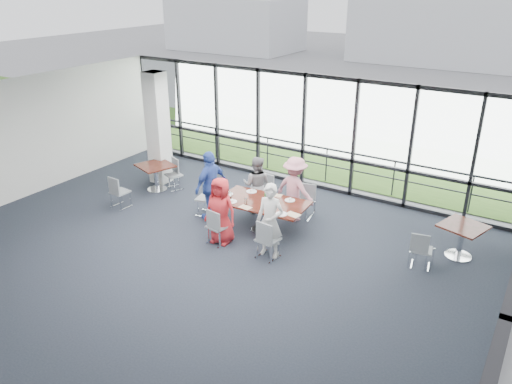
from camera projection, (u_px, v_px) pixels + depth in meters
The scene contains 40 objects.
floor at pixel (194, 259), 10.68m from camera, with size 12.00×10.00×0.02m, color #1E222C.
ceiling at pixel (186, 113), 9.40m from camera, with size 12.00×10.00×0.04m, color white.
wall_left at pixel (10, 142), 12.97m from camera, with size 0.10×10.00×3.20m, color silver.
curtain_wall_back at pixel (304, 131), 13.92m from camera, with size 12.00×0.10×3.20m, color white.
structural_column at pixel (158, 129), 14.13m from camera, with size 0.50×0.50×3.20m, color silver.
apron at pixel (364, 141), 18.45m from camera, with size 80.00×70.00×0.02m, color gray.
grass_strip at pixel (342, 155), 16.89m from camera, with size 80.00×5.00×0.01m, color #30511B.
hangar_aux at pixel (235, 24), 40.43m from camera, with size 10.00×6.00×4.00m, color silver.
guard_rail at pixel (311, 162), 14.83m from camera, with size 0.06×0.06×12.00m, color #2D2D33.
main_table at pixel (263, 206), 11.65m from camera, with size 2.14×1.28×0.75m.
side_table_left at pixel (156, 169), 13.90m from camera, with size 1.13×1.13×0.75m.
side_table_right at pixel (463, 231), 10.53m from camera, with size 1.05×1.05×0.75m.
diner_near_left at pixel (221, 211), 11.08m from camera, with size 0.76×0.49×1.55m, color red.
diner_near_right at pixel (270, 221), 10.51m from camera, with size 0.60×0.44×1.65m, color silver.
diner_far_left at pixel (257, 185), 12.54m from camera, with size 0.72×0.45×1.49m, color gray.
diner_far_right at pixel (295, 189), 12.11m from camera, with size 1.05×0.54×1.63m, color #CE7E8C.
diner_end at pixel (211, 185), 12.17m from camera, with size 1.03×0.56×1.75m, color #2F4CA5.
chair_main_nl at pixel (218, 226), 11.15m from camera, with size 0.42×0.42×0.85m, color gray, non-canonical shape.
chair_main_nr at pixel (268, 239), 10.56m from camera, with size 0.43×0.43×0.89m, color gray, non-canonical shape.
chair_main_fl at pixel (264, 194), 12.78m from camera, with size 0.44×0.44×0.89m, color gray, non-canonical shape.
chair_main_fr at pixel (304, 202), 12.35m from camera, with size 0.41×0.41×0.83m, color gray, non-canonical shape.
chair_main_end at pixel (206, 198), 12.50m from camera, with size 0.44×0.44×0.91m, color gray, non-canonical shape.
chair_spare_la at pixel (120, 192), 12.93m from camera, with size 0.42×0.42×0.86m, color gray, non-canonical shape.
chair_spare_lb at pixel (174, 175), 14.05m from camera, with size 0.41×0.41×0.84m, color gray, non-canonical shape.
chair_spare_r at pixel (422, 250), 10.25m from camera, with size 0.39×0.39×0.79m, color gray, non-canonical shape.
plate_nl at pixel (232, 202), 11.58m from camera, with size 0.24×0.24×0.01m, color white.
plate_nr at pixel (281, 214), 10.96m from camera, with size 0.26×0.26×0.01m, color white.
plate_fl at pixel (252, 191), 12.12m from camera, with size 0.25×0.25×0.01m, color white.
plate_fr at pixel (290, 200), 11.65m from camera, with size 0.24×0.24×0.01m, color white.
plate_end at pixel (228, 194), 11.98m from camera, with size 0.25×0.25×0.01m, color white.
tumbler_a at pixel (246, 201), 11.44m from camera, with size 0.07×0.07×0.14m, color white.
tumbler_b at pixel (271, 205), 11.25m from camera, with size 0.07×0.07×0.14m, color white.
tumbler_c at pixel (271, 195), 11.78m from camera, with size 0.06×0.06×0.13m, color white.
tumbler_d at pixel (230, 195), 11.77m from camera, with size 0.07×0.07×0.14m, color white.
menu_a at pixel (245, 207), 11.31m from camera, with size 0.28×0.19×0.00m, color silver.
menu_b at pixel (293, 215), 10.96m from camera, with size 0.32×0.22×0.00m, color silver.
menu_c at pixel (276, 195), 11.93m from camera, with size 0.28×0.20×0.00m, color silver.
condiment_caddy at pixel (266, 201), 11.58m from camera, with size 0.10×0.07×0.04m, color black.
ketchup_bottle at pixel (267, 197), 11.60m from camera, with size 0.06×0.06×0.18m, color #AB2219.
green_bottle at pixel (266, 198), 11.56m from camera, with size 0.05×0.05×0.20m, color #217C2D.
Camera 1 is at (6.04, -7.10, 5.56)m, focal length 35.00 mm.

